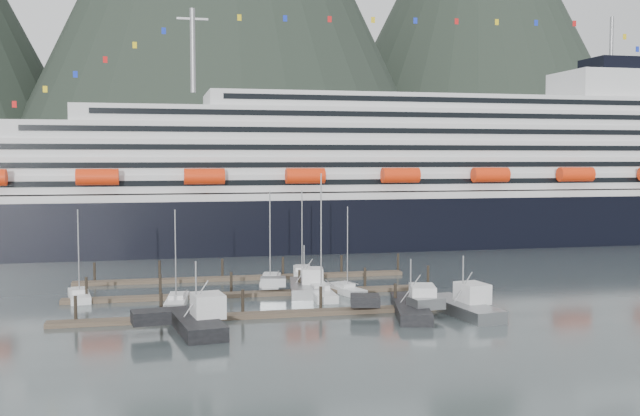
{
  "coord_description": "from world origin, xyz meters",
  "views": [
    {
      "loc": [
        -17.45,
        -92.07,
        17.88
      ],
      "look_at": [
        7.75,
        22.0,
        9.91
      ],
      "focal_mm": 42.0,
      "sensor_mm": 36.0,
      "label": 1
    }
  ],
  "objects_px": {
    "sailboat_c": "(271,281)",
    "sailboat_g": "(302,273)",
    "sailboat_d": "(319,293)",
    "trawler_e": "(303,286)",
    "sailboat_a": "(79,296)",
    "sailboat_h": "(344,290)",
    "sailboat_b": "(177,302)",
    "trawler_d": "(462,306)",
    "trawler_b": "(195,321)",
    "cruise_ship": "(391,185)",
    "trawler_c": "(409,306)"
  },
  "relations": [
    {
      "from": "sailboat_a",
      "to": "sailboat_h",
      "type": "bearing_deg",
      "value": -103.68
    },
    {
      "from": "sailboat_b",
      "to": "trawler_c",
      "type": "distance_m",
      "value": 28.02
    },
    {
      "from": "cruise_ship",
      "to": "sailboat_g",
      "type": "distance_m",
      "value": 47.17
    },
    {
      "from": "sailboat_d",
      "to": "sailboat_g",
      "type": "xyz_separation_m",
      "value": [
        0.91,
        16.38,
        -0.03
      ]
    },
    {
      "from": "sailboat_h",
      "to": "trawler_e",
      "type": "bearing_deg",
      "value": 61.04
    },
    {
      "from": "cruise_ship",
      "to": "sailboat_d",
      "type": "distance_m",
      "value": 61.41
    },
    {
      "from": "sailboat_g",
      "to": "trawler_b",
      "type": "relative_size",
      "value": 1.06
    },
    {
      "from": "sailboat_g",
      "to": "trawler_b",
      "type": "bearing_deg",
      "value": 161.58
    },
    {
      "from": "sailboat_b",
      "to": "sailboat_g",
      "type": "relative_size",
      "value": 0.9
    },
    {
      "from": "sailboat_a",
      "to": "sailboat_c",
      "type": "xyz_separation_m",
      "value": [
        25.23,
        5.9,
        0.02
      ]
    },
    {
      "from": "cruise_ship",
      "to": "sailboat_a",
      "type": "relative_size",
      "value": 17.81
    },
    {
      "from": "trawler_b",
      "to": "trawler_d",
      "type": "height_order",
      "value": "trawler_b"
    },
    {
      "from": "sailboat_g",
      "to": "trawler_d",
      "type": "relative_size",
      "value": 1.05
    },
    {
      "from": "sailboat_d",
      "to": "sailboat_h",
      "type": "xyz_separation_m",
      "value": [
        3.67,
        1.42,
        -0.04
      ]
    },
    {
      "from": "cruise_ship",
      "to": "trawler_e",
      "type": "distance_m",
      "value": 59.89
    },
    {
      "from": "trawler_b",
      "to": "trawler_e",
      "type": "height_order",
      "value": "trawler_b"
    },
    {
      "from": "trawler_c",
      "to": "trawler_e",
      "type": "distance_m",
      "value": 18.07
    },
    {
      "from": "sailboat_h",
      "to": "trawler_c",
      "type": "height_order",
      "value": "sailboat_h"
    },
    {
      "from": "sailboat_d",
      "to": "sailboat_g",
      "type": "bearing_deg",
      "value": -1.79
    },
    {
      "from": "sailboat_h",
      "to": "sailboat_d",
      "type": "bearing_deg",
      "value": 93.88
    },
    {
      "from": "sailboat_d",
      "to": "sailboat_h",
      "type": "distance_m",
      "value": 3.94
    },
    {
      "from": "sailboat_a",
      "to": "trawler_b",
      "type": "distance_m",
      "value": 24.34
    },
    {
      "from": "sailboat_a",
      "to": "sailboat_h",
      "type": "xyz_separation_m",
      "value": [
        33.7,
        -2.88,
        -0.0
      ]
    },
    {
      "from": "sailboat_b",
      "to": "sailboat_d",
      "type": "bearing_deg",
      "value": -77.19
    },
    {
      "from": "sailboat_b",
      "to": "trawler_b",
      "type": "distance_m",
      "value": 14.19
    },
    {
      "from": "sailboat_b",
      "to": "trawler_e",
      "type": "height_order",
      "value": "sailboat_b"
    },
    {
      "from": "sailboat_c",
      "to": "sailboat_h",
      "type": "xyz_separation_m",
      "value": [
        8.48,
        -8.78,
        -0.02
      ]
    },
    {
      "from": "trawler_e",
      "to": "sailboat_a",
      "type": "bearing_deg",
      "value": 95.37
    },
    {
      "from": "sailboat_d",
      "to": "trawler_e",
      "type": "distance_m",
      "value": 3.04
    },
    {
      "from": "sailboat_a",
      "to": "sailboat_b",
      "type": "xyz_separation_m",
      "value": [
        11.91,
        -6.23,
        -0.0
      ]
    },
    {
      "from": "trawler_c",
      "to": "sailboat_b",
      "type": "bearing_deg",
      "value": 80.18
    },
    {
      "from": "sailboat_c",
      "to": "trawler_d",
      "type": "height_order",
      "value": "sailboat_c"
    },
    {
      "from": "cruise_ship",
      "to": "sailboat_h",
      "type": "relative_size",
      "value": 17.78
    },
    {
      "from": "trawler_b",
      "to": "sailboat_c",
      "type": "bearing_deg",
      "value": -32.59
    },
    {
      "from": "sailboat_c",
      "to": "sailboat_g",
      "type": "relative_size",
      "value": 1.02
    },
    {
      "from": "sailboat_b",
      "to": "trawler_d",
      "type": "distance_m",
      "value": 33.92
    },
    {
      "from": "sailboat_a",
      "to": "trawler_e",
      "type": "relative_size",
      "value": 1.06
    },
    {
      "from": "cruise_ship",
      "to": "sailboat_d",
      "type": "xyz_separation_m",
      "value": [
        -26.99,
        -53.92,
        -11.6
      ]
    },
    {
      "from": "trawler_c",
      "to": "sailboat_d",
      "type": "bearing_deg",
      "value": 43.78
    },
    {
      "from": "cruise_ship",
      "to": "sailboat_g",
      "type": "height_order",
      "value": "cruise_ship"
    },
    {
      "from": "sailboat_a",
      "to": "trawler_b",
      "type": "bearing_deg",
      "value": -155.5
    },
    {
      "from": "sailboat_c",
      "to": "trawler_c",
      "type": "xyz_separation_m",
      "value": [
        12.41,
        -23.21,
        0.47
      ]
    },
    {
      "from": "sailboat_b",
      "to": "trawler_d",
      "type": "xyz_separation_m",
      "value": [
        31.5,
        -12.56,
        0.53
      ]
    },
    {
      "from": "sailboat_d",
      "to": "sailboat_h",
      "type": "height_order",
      "value": "sailboat_d"
    },
    {
      "from": "sailboat_h",
      "to": "trawler_c",
      "type": "relative_size",
      "value": 0.84
    },
    {
      "from": "sailboat_b",
      "to": "sailboat_c",
      "type": "bearing_deg",
      "value": -40.95
    },
    {
      "from": "sailboat_b",
      "to": "sailboat_c",
      "type": "relative_size",
      "value": 0.88
    },
    {
      "from": "sailboat_b",
      "to": "trawler_e",
      "type": "bearing_deg",
      "value": -68.16
    },
    {
      "from": "sailboat_h",
      "to": "trawler_e",
      "type": "height_order",
      "value": "sailboat_h"
    },
    {
      "from": "sailboat_a",
      "to": "trawler_e",
      "type": "distance_m",
      "value": 28.45
    }
  ]
}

